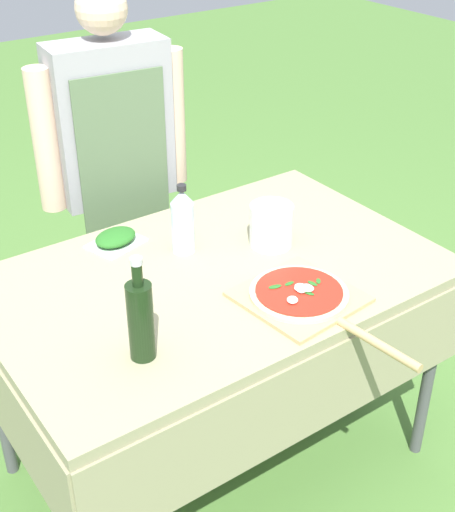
# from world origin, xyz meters

# --- Properties ---
(ground_plane) EXTENTS (12.00, 12.00, 0.00)m
(ground_plane) POSITION_xyz_m (0.00, 0.00, 0.00)
(ground_plane) COLOR #517F38
(prep_table) EXTENTS (1.35, 0.88, 0.78)m
(prep_table) POSITION_xyz_m (0.00, 0.00, 0.70)
(prep_table) COLOR gray
(prep_table) RESTS_ON ground
(person_cook) EXTENTS (0.56, 0.22, 1.50)m
(person_cook) POSITION_xyz_m (0.04, 0.69, 0.89)
(person_cook) COLOR #4C4C51
(person_cook) RESTS_ON ground
(pizza_on_peel) EXTENTS (0.33, 0.57, 0.05)m
(pizza_on_peel) POSITION_xyz_m (0.11, -0.27, 0.80)
(pizza_on_peel) COLOR tan
(pizza_on_peel) RESTS_ON prep_table
(oil_bottle) EXTENTS (0.07, 0.07, 0.29)m
(oil_bottle) POSITION_xyz_m (-0.37, -0.22, 0.90)
(oil_bottle) COLOR black
(oil_bottle) RESTS_ON prep_table
(water_bottle) EXTENTS (0.07, 0.07, 0.23)m
(water_bottle) POSITION_xyz_m (-0.01, 0.16, 0.89)
(water_bottle) COLOR silver
(water_bottle) RESTS_ON prep_table
(herb_container) EXTENTS (0.19, 0.17, 0.04)m
(herb_container) POSITION_xyz_m (-0.16, 0.32, 0.80)
(herb_container) COLOR silver
(herb_container) RESTS_ON prep_table
(mixing_tub) EXTENTS (0.14, 0.14, 0.14)m
(mixing_tub) POSITION_xyz_m (0.24, 0.04, 0.85)
(mixing_tub) COLOR silver
(mixing_tub) RESTS_ON prep_table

